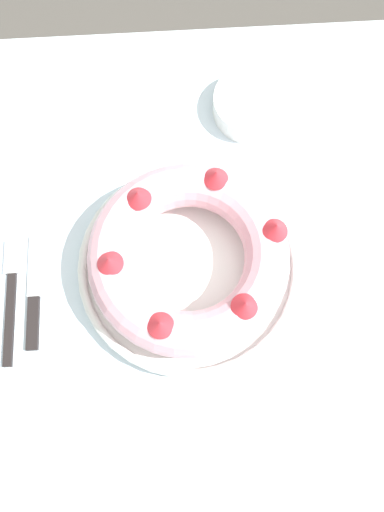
# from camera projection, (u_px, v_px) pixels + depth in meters

# --- Properties ---
(ground_plane) EXTENTS (8.00, 8.00, 0.00)m
(ground_plane) POSITION_uv_depth(u_px,v_px,m) (191.00, 357.00, 1.45)
(ground_plane) COLOR #4C4742
(dining_table) EXTENTS (1.22, 0.93, 0.77)m
(dining_table) POSITION_uv_depth(u_px,v_px,m) (191.00, 308.00, 0.82)
(dining_table) COLOR silver
(dining_table) RESTS_ON ground_plane
(serving_dish) EXTENTS (0.32, 0.32, 0.03)m
(serving_dish) POSITION_uv_depth(u_px,v_px,m) (192.00, 266.00, 0.72)
(serving_dish) COLOR white
(serving_dish) RESTS_ON dining_table
(bundt_cake) EXTENTS (0.28, 0.28, 0.08)m
(bundt_cake) POSITION_uv_depth(u_px,v_px,m) (192.00, 256.00, 0.67)
(bundt_cake) COLOR #E09EAD
(bundt_cake) RESTS_ON serving_dish
(fork) EXTENTS (0.02, 0.18, 0.01)m
(fork) POSITION_uv_depth(u_px,v_px,m) (11.00, 291.00, 0.71)
(fork) COLOR black
(fork) RESTS_ON dining_table
(cake_knife) EXTENTS (0.02, 0.17, 0.01)m
(cake_knife) POSITION_uv_depth(u_px,v_px,m) (34.00, 299.00, 0.71)
(cake_knife) COLOR black
(cake_knife) RESTS_ON dining_table
(side_bowl) EXTENTS (0.13, 0.13, 0.03)m
(side_bowl) POSITION_uv_depth(u_px,v_px,m) (253.00, 105.00, 0.80)
(side_bowl) COLOR white
(side_bowl) RESTS_ON dining_table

